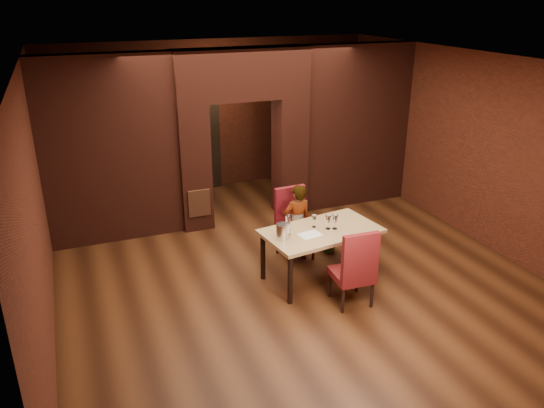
{
  "coord_description": "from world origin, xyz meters",
  "views": [
    {
      "loc": [
        -3.01,
        -7.02,
        4.1
      ],
      "look_at": [
        -0.22,
        0.0,
        1.06
      ],
      "focal_mm": 35.0,
      "sensor_mm": 36.0,
      "label": 1
    }
  ],
  "objects_px": {
    "water_bottle": "(288,225)",
    "wine_glass_c": "(335,222)",
    "dining_table": "(320,254)",
    "wine_glass_b": "(328,222)",
    "person_seated": "(297,223)",
    "wine_bucket": "(282,231)",
    "chair_far": "(296,224)",
    "wine_glass_a": "(314,221)",
    "chair_near": "(352,265)",
    "potted_plant": "(329,240)"
  },
  "relations": [
    {
      "from": "water_bottle",
      "to": "wine_glass_c",
      "type": "bearing_deg",
      "value": -5.9
    },
    {
      "from": "dining_table",
      "to": "wine_glass_c",
      "type": "xyz_separation_m",
      "value": [
        0.2,
        -0.05,
        0.52
      ]
    },
    {
      "from": "dining_table",
      "to": "wine_glass_b",
      "type": "relative_size",
      "value": 7.54
    },
    {
      "from": "person_seated",
      "to": "wine_bucket",
      "type": "relative_size",
      "value": 5.69
    },
    {
      "from": "chair_far",
      "to": "water_bottle",
      "type": "height_order",
      "value": "chair_far"
    },
    {
      "from": "wine_glass_a",
      "to": "wine_glass_b",
      "type": "height_order",
      "value": "wine_glass_b"
    },
    {
      "from": "person_seated",
      "to": "water_bottle",
      "type": "relative_size",
      "value": 4.09
    },
    {
      "from": "wine_glass_b",
      "to": "wine_glass_c",
      "type": "height_order",
      "value": "wine_glass_c"
    },
    {
      "from": "chair_far",
      "to": "wine_glass_b",
      "type": "height_order",
      "value": "chair_far"
    },
    {
      "from": "chair_near",
      "to": "potted_plant",
      "type": "relative_size",
      "value": 2.77
    },
    {
      "from": "dining_table",
      "to": "person_seated",
      "type": "distance_m",
      "value": 0.72
    },
    {
      "from": "wine_glass_a",
      "to": "wine_glass_b",
      "type": "bearing_deg",
      "value": -40.2
    },
    {
      "from": "chair_far",
      "to": "water_bottle",
      "type": "bearing_deg",
      "value": -124.53
    },
    {
      "from": "wine_glass_b",
      "to": "wine_glass_a",
      "type": "bearing_deg",
      "value": 139.8
    },
    {
      "from": "chair_near",
      "to": "person_seated",
      "type": "bearing_deg",
      "value": -79.76
    },
    {
      "from": "person_seated",
      "to": "potted_plant",
      "type": "distance_m",
      "value": 0.77
    },
    {
      "from": "person_seated",
      "to": "potted_plant",
      "type": "height_order",
      "value": "person_seated"
    },
    {
      "from": "wine_glass_a",
      "to": "person_seated",
      "type": "bearing_deg",
      "value": 93.19
    },
    {
      "from": "wine_glass_a",
      "to": "wine_glass_c",
      "type": "relative_size",
      "value": 0.84
    },
    {
      "from": "wine_glass_a",
      "to": "potted_plant",
      "type": "distance_m",
      "value": 1.1
    },
    {
      "from": "wine_bucket",
      "to": "wine_glass_a",
      "type": "bearing_deg",
      "value": 18.08
    },
    {
      "from": "dining_table",
      "to": "chair_far",
      "type": "height_order",
      "value": "chair_far"
    },
    {
      "from": "chair_near",
      "to": "wine_bucket",
      "type": "bearing_deg",
      "value": -40.16
    },
    {
      "from": "wine_glass_c",
      "to": "person_seated",
      "type": "bearing_deg",
      "value": 111.86
    },
    {
      "from": "wine_glass_b",
      "to": "wine_bucket",
      "type": "distance_m",
      "value": 0.77
    },
    {
      "from": "potted_plant",
      "to": "chair_far",
      "type": "bearing_deg",
      "value": 176.09
    },
    {
      "from": "chair_far",
      "to": "wine_glass_c",
      "type": "xyz_separation_m",
      "value": [
        0.27,
        -0.83,
        0.34
      ]
    },
    {
      "from": "chair_far",
      "to": "dining_table",
      "type": "bearing_deg",
      "value": -88.04
    },
    {
      "from": "chair_far",
      "to": "wine_glass_b",
      "type": "bearing_deg",
      "value": -80.69
    },
    {
      "from": "chair_near",
      "to": "wine_glass_b",
      "type": "distance_m",
      "value": 0.84
    },
    {
      "from": "water_bottle",
      "to": "wine_bucket",
      "type": "bearing_deg",
      "value": -142.54
    },
    {
      "from": "person_seated",
      "to": "wine_glass_a",
      "type": "distance_m",
      "value": 0.61
    },
    {
      "from": "chair_far",
      "to": "wine_glass_a",
      "type": "xyz_separation_m",
      "value": [
        0.01,
        -0.65,
        0.33
      ]
    },
    {
      "from": "person_seated",
      "to": "wine_glass_b",
      "type": "bearing_deg",
      "value": 104.03
    },
    {
      "from": "chair_near",
      "to": "person_seated",
      "type": "relative_size",
      "value": 0.89
    },
    {
      "from": "potted_plant",
      "to": "wine_glass_c",
      "type": "bearing_deg",
      "value": -113.36
    },
    {
      "from": "wine_glass_b",
      "to": "wine_bucket",
      "type": "xyz_separation_m",
      "value": [
        -0.76,
        -0.06,
        0.0
      ]
    },
    {
      "from": "wine_glass_a",
      "to": "water_bottle",
      "type": "distance_m",
      "value": 0.49
    },
    {
      "from": "chair_far",
      "to": "wine_glass_a",
      "type": "relative_size",
      "value": 5.99
    },
    {
      "from": "dining_table",
      "to": "wine_bucket",
      "type": "bearing_deg",
      "value": 178.42
    },
    {
      "from": "chair_near",
      "to": "wine_glass_a",
      "type": "relative_size",
      "value": 5.98
    },
    {
      "from": "water_bottle",
      "to": "wine_glass_b",
      "type": "bearing_deg",
      "value": -3.6
    },
    {
      "from": "chair_far",
      "to": "potted_plant",
      "type": "height_order",
      "value": "chair_far"
    },
    {
      "from": "chair_near",
      "to": "wine_bucket",
      "type": "distance_m",
      "value": 1.09
    },
    {
      "from": "chair_far",
      "to": "wine_glass_a",
      "type": "distance_m",
      "value": 0.73
    },
    {
      "from": "dining_table",
      "to": "chair_far",
      "type": "distance_m",
      "value": 0.8
    },
    {
      "from": "dining_table",
      "to": "chair_far",
      "type": "xyz_separation_m",
      "value": [
        -0.07,
        0.78,
        0.17
      ]
    },
    {
      "from": "wine_glass_b",
      "to": "chair_far",
      "type": "bearing_deg",
      "value": 102.19
    },
    {
      "from": "water_bottle",
      "to": "potted_plant",
      "type": "distance_m",
      "value": 1.49
    },
    {
      "from": "wine_glass_c",
      "to": "wine_glass_a",
      "type": "bearing_deg",
      "value": 146.22
    }
  ]
}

